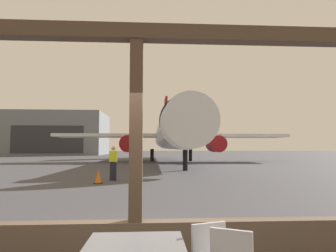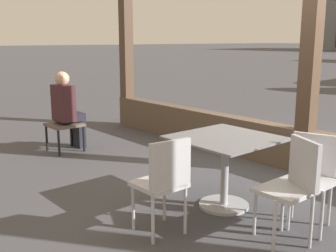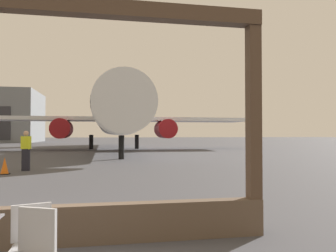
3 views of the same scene
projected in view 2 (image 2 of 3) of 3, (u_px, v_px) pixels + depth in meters
name	position (u px, v px, depth m)	size (l,w,h in m)	color
window_frame	(309.00, 71.00, 5.10)	(8.17, 0.24, 3.59)	brown
dining_table	(225.00, 161.00, 4.17)	(0.96, 0.96, 0.75)	slate
cafe_chair_window_left	(293.00, 181.00, 3.45)	(0.51, 0.51, 0.90)	#B2B2B7
cafe_chair_window_right	(311.00, 172.00, 3.74)	(0.48, 0.48, 0.86)	#B2B2B7
cafe_chair_aisle_left	(164.00, 178.00, 3.54)	(0.43, 0.43, 0.89)	#B2B2B7
lounge_bench	(65.00, 127.00, 6.31)	(0.48, 0.48, 0.44)	brown
seated_passenger	(67.00, 108.00, 6.31)	(0.44, 0.45, 1.24)	black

